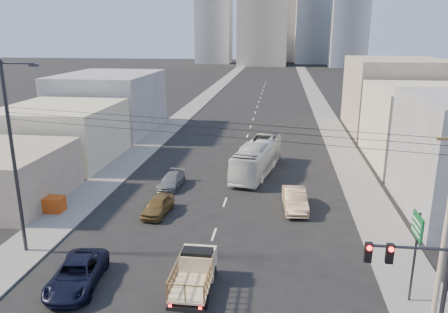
% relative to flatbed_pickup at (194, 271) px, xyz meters
% --- Properties ---
extents(ground, '(420.00, 420.00, 0.00)m').
position_rel_flatbed_pickup_xyz_m(ground, '(0.04, -1.25, -1.09)').
color(ground, black).
rests_on(ground, ground).
extents(sidewalk_left, '(3.50, 180.00, 0.12)m').
position_rel_flatbed_pickup_xyz_m(sidewalk_left, '(-11.71, 68.75, -1.03)').
color(sidewalk_left, slate).
rests_on(sidewalk_left, ground).
extents(sidewalk_right, '(3.50, 180.00, 0.12)m').
position_rel_flatbed_pickup_xyz_m(sidewalk_right, '(11.79, 68.75, -1.03)').
color(sidewalk_right, slate).
rests_on(sidewalk_right, ground).
extents(lane_dashes, '(0.15, 104.00, 0.01)m').
position_rel_flatbed_pickup_xyz_m(lane_dashes, '(0.04, 51.75, -1.09)').
color(lane_dashes, silver).
rests_on(lane_dashes, ground).
extents(flatbed_pickup, '(1.95, 4.41, 1.90)m').
position_rel_flatbed_pickup_xyz_m(flatbed_pickup, '(0.00, 0.00, 0.00)').
color(flatbed_pickup, beige).
rests_on(flatbed_pickup, ground).
extents(navy_pickup, '(2.97, 5.43, 1.44)m').
position_rel_flatbed_pickup_xyz_m(navy_pickup, '(-6.46, -0.53, -0.37)').
color(navy_pickup, black).
rests_on(navy_pickup, ground).
extents(city_bus, '(4.68, 11.42, 3.10)m').
position_rel_flatbed_pickup_xyz_m(city_bus, '(2.21, 20.85, 0.46)').
color(city_bus, silver).
rests_on(city_bus, ground).
extents(sedan_brown, '(1.93, 4.19, 1.39)m').
position_rel_flatbed_pickup_xyz_m(sedan_brown, '(-4.76, 9.68, -0.40)').
color(sedan_brown, brown).
rests_on(sedan_brown, ground).
extents(sedan_tan, '(2.07, 5.00, 1.61)m').
position_rel_flatbed_pickup_xyz_m(sedan_tan, '(5.68, 11.98, -0.29)').
color(sedan_tan, tan).
rests_on(sedan_tan, ground).
extents(sedan_grey, '(2.01, 4.36, 1.23)m').
position_rel_flatbed_pickup_xyz_m(sedan_grey, '(-5.19, 15.68, -0.48)').
color(sedan_grey, slate).
rests_on(sedan_grey, ground).
extents(traffic_signal, '(3.23, 0.35, 6.00)m').
position_rel_flatbed_pickup_xyz_m(traffic_signal, '(9.81, -4.76, 2.98)').
color(traffic_signal, '#2D2D33').
rests_on(traffic_signal, ground).
extents(green_sign, '(0.18, 1.60, 5.00)m').
position_rel_flatbed_pickup_xyz_m(green_sign, '(11.20, 0.25, 2.65)').
color(green_sign, '#2D2D33').
rests_on(green_sign, ground).
extents(utility_pole, '(1.80, 0.24, 10.00)m').
position_rel_flatbed_pickup_xyz_m(utility_pole, '(11.54, -2.25, 4.09)').
color(utility_pole, gray).
rests_on(utility_pole, ground).
extents(streetlamp_left, '(2.36, 0.25, 12.00)m').
position_rel_flatbed_pickup_xyz_m(streetlamp_left, '(-11.36, 2.75, 5.34)').
color(streetlamp_left, '#2D2D33').
rests_on(streetlamp_left, ground).
extents(overhead_wires, '(23.01, 5.02, 0.72)m').
position_rel_flatbed_pickup_xyz_m(overhead_wires, '(0.04, 0.25, 7.87)').
color(overhead_wires, black).
rests_on(overhead_wires, ground).
extents(crate_stack, '(1.80, 1.20, 1.14)m').
position_rel_flatbed_pickup_xyz_m(crate_stack, '(-12.96, 8.92, -0.40)').
color(crate_stack, '#B94411').
rests_on(crate_stack, sidewalk_left).
extents(bldg_right_mid, '(11.00, 14.00, 8.00)m').
position_rel_flatbed_pickup_xyz_m(bldg_right_mid, '(19.54, 26.75, 2.91)').
color(bldg_right_mid, '#BFB699').
rests_on(bldg_right_mid, ground).
extents(bldg_right_far, '(12.00, 16.00, 10.00)m').
position_rel_flatbed_pickup_xyz_m(bldg_right_far, '(20.04, 42.75, 3.91)').
color(bldg_right_far, gray).
rests_on(bldg_right_far, ground).
extents(bldg_left_near, '(9.00, 10.00, 4.40)m').
position_rel_flatbed_pickup_xyz_m(bldg_left_near, '(-17.96, 10.75, 1.11)').
color(bldg_left_near, gray).
rests_on(bldg_left_near, ground).
extents(bldg_left_mid, '(11.00, 12.00, 6.00)m').
position_rel_flatbed_pickup_xyz_m(bldg_left_mid, '(-18.96, 22.75, 1.91)').
color(bldg_left_mid, '#BFB699').
rests_on(bldg_left_mid, ground).
extents(bldg_left_far, '(12.00, 16.00, 8.00)m').
position_rel_flatbed_pickup_xyz_m(bldg_left_far, '(-19.46, 37.75, 2.91)').
color(bldg_left_far, gray).
rests_on(bldg_left_far, ground).
extents(midrise_ne, '(16.00, 16.00, 40.00)m').
position_rel_flatbed_pickup_xyz_m(midrise_ne, '(18.04, 183.75, 18.91)').
color(midrise_ne, gray).
rests_on(midrise_ne, ground).
extents(midrise_nw, '(15.00, 15.00, 34.00)m').
position_rel_flatbed_pickup_xyz_m(midrise_nw, '(-25.96, 178.75, 15.91)').
color(midrise_nw, gray).
rests_on(midrise_nw, ground).
extents(midrise_back, '(18.00, 18.00, 44.00)m').
position_rel_flatbed_pickup_xyz_m(midrise_back, '(6.04, 198.75, 20.91)').
color(midrise_back, gray).
rests_on(midrise_back, ground).
extents(midrise_east, '(14.00, 14.00, 28.00)m').
position_rel_flatbed_pickup_xyz_m(midrise_east, '(30.04, 163.75, 12.91)').
color(midrise_east, gray).
rests_on(midrise_east, ground).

